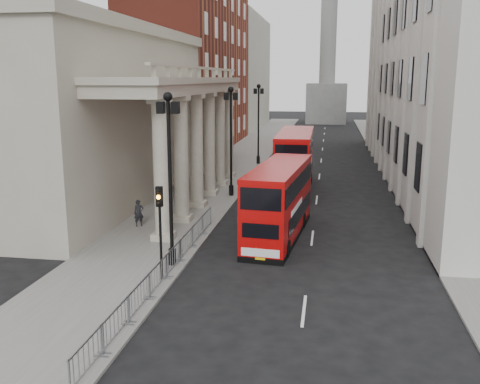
{
  "coord_description": "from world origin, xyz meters",
  "views": [
    {
      "loc": [
        6.74,
        -19.94,
        9.05
      ],
      "look_at": [
        1.86,
        9.36,
        2.71
      ],
      "focal_mm": 40.0,
      "sensor_mm": 36.0,
      "label": 1
    }
  ],
  "objects_px": {
    "bus_far": "(295,159)",
    "pedestrian_b": "(165,190)",
    "lamp_post_mid": "(231,134)",
    "lamp_post_north": "(258,118)",
    "pedestrian_a": "(139,213)",
    "pedestrian_c": "(201,177)",
    "bus_near": "(279,200)",
    "lamp_post_south": "(170,168)",
    "traffic_light": "(160,216)",
    "monument_column": "(328,43)"
  },
  "relations": [
    {
      "from": "monument_column",
      "to": "lamp_post_mid",
      "type": "bearing_deg",
      "value": -95.24
    },
    {
      "from": "lamp_post_south",
      "to": "bus_far",
      "type": "bearing_deg",
      "value": 76.62
    },
    {
      "from": "lamp_post_south",
      "to": "lamp_post_north",
      "type": "distance_m",
      "value": 32.0
    },
    {
      "from": "traffic_light",
      "to": "bus_near",
      "type": "relative_size",
      "value": 0.43
    },
    {
      "from": "bus_near",
      "to": "bus_far",
      "type": "height_order",
      "value": "bus_far"
    },
    {
      "from": "lamp_post_mid",
      "to": "lamp_post_north",
      "type": "bearing_deg",
      "value": 90.0
    },
    {
      "from": "pedestrian_b",
      "to": "traffic_light",
      "type": "bearing_deg",
      "value": 110.97
    },
    {
      "from": "traffic_light",
      "to": "pedestrian_b",
      "type": "height_order",
      "value": "traffic_light"
    },
    {
      "from": "lamp_post_mid",
      "to": "traffic_light",
      "type": "height_order",
      "value": "lamp_post_mid"
    },
    {
      "from": "traffic_light",
      "to": "bus_near",
      "type": "height_order",
      "value": "traffic_light"
    },
    {
      "from": "pedestrian_b",
      "to": "lamp_post_mid",
      "type": "bearing_deg",
      "value": -138.27
    },
    {
      "from": "lamp_post_north",
      "to": "pedestrian_b",
      "type": "distance_m",
      "value": 20.15
    },
    {
      "from": "monument_column",
      "to": "lamp_post_mid",
      "type": "distance_m",
      "value": 73.14
    },
    {
      "from": "lamp_post_north",
      "to": "bus_far",
      "type": "bearing_deg",
      "value": -69.26
    },
    {
      "from": "bus_far",
      "to": "pedestrian_a",
      "type": "relative_size",
      "value": 6.73
    },
    {
      "from": "pedestrian_a",
      "to": "pedestrian_c",
      "type": "xyz_separation_m",
      "value": [
        0.89,
        12.5,
        -0.01
      ]
    },
    {
      "from": "lamp_post_mid",
      "to": "bus_near",
      "type": "height_order",
      "value": "lamp_post_mid"
    },
    {
      "from": "traffic_light",
      "to": "bus_near",
      "type": "bearing_deg",
      "value": 60.01
    },
    {
      "from": "pedestrian_c",
      "to": "pedestrian_a",
      "type": "bearing_deg",
      "value": -75.41
    },
    {
      "from": "lamp_post_mid",
      "to": "pedestrian_b",
      "type": "relative_size",
      "value": 4.49
    },
    {
      "from": "lamp_post_north",
      "to": "bus_far",
      "type": "relative_size",
      "value": 0.75
    },
    {
      "from": "traffic_light",
      "to": "pedestrian_c",
      "type": "bearing_deg",
      "value": 98.74
    },
    {
      "from": "pedestrian_a",
      "to": "monument_column",
      "type": "bearing_deg",
      "value": 50.11
    },
    {
      "from": "pedestrian_a",
      "to": "bus_near",
      "type": "bearing_deg",
      "value": -35.69
    },
    {
      "from": "pedestrian_a",
      "to": "lamp_post_south",
      "type": "bearing_deg",
      "value": -90.36
    },
    {
      "from": "lamp_post_mid",
      "to": "bus_near",
      "type": "bearing_deg",
      "value": -65.29
    },
    {
      "from": "bus_near",
      "to": "pedestrian_c",
      "type": "relative_size",
      "value": 6.07
    },
    {
      "from": "monument_column",
      "to": "bus_near",
      "type": "bearing_deg",
      "value": -91.35
    },
    {
      "from": "monument_column",
      "to": "lamp_post_north",
      "type": "distance_m",
      "value": 57.46
    },
    {
      "from": "lamp_post_north",
      "to": "bus_far",
      "type": "xyz_separation_m",
      "value": [
        4.67,
        -12.35,
        -2.41
      ]
    },
    {
      "from": "lamp_post_south",
      "to": "lamp_post_mid",
      "type": "distance_m",
      "value": 16.0
    },
    {
      "from": "bus_near",
      "to": "lamp_post_south",
      "type": "bearing_deg",
      "value": -122.91
    },
    {
      "from": "bus_near",
      "to": "pedestrian_c",
      "type": "distance_m",
      "value": 15.18
    },
    {
      "from": "lamp_post_mid",
      "to": "pedestrian_a",
      "type": "xyz_separation_m",
      "value": [
        -4.0,
        -9.64,
        -3.96
      ]
    },
    {
      "from": "lamp_post_north",
      "to": "bus_near",
      "type": "xyz_separation_m",
      "value": [
        4.66,
        -26.12,
        -2.71
      ]
    },
    {
      "from": "monument_column",
      "to": "lamp_post_north",
      "type": "relative_size",
      "value": 6.51
    },
    {
      "from": "lamp_post_south",
      "to": "pedestrian_a",
      "type": "xyz_separation_m",
      "value": [
        -4.0,
        6.36,
        -3.96
      ]
    },
    {
      "from": "lamp_post_south",
      "to": "bus_near",
      "type": "xyz_separation_m",
      "value": [
        4.66,
        5.88,
        -2.71
      ]
    },
    {
      "from": "bus_near",
      "to": "pedestrian_c",
      "type": "bearing_deg",
      "value": 126.37
    },
    {
      "from": "lamp_post_south",
      "to": "pedestrian_c",
      "type": "xyz_separation_m",
      "value": [
        -3.11,
        18.86,
        -3.97
      ]
    },
    {
      "from": "traffic_light",
      "to": "bus_far",
      "type": "bearing_deg",
      "value": 78.08
    },
    {
      "from": "pedestrian_b",
      "to": "monument_column",
      "type": "bearing_deg",
      "value": -93.96
    },
    {
      "from": "pedestrian_a",
      "to": "traffic_light",
      "type": "bearing_deg",
      "value": -96.44
    },
    {
      "from": "pedestrian_c",
      "to": "traffic_light",
      "type": "bearing_deg",
      "value": -62.6
    },
    {
      "from": "lamp_post_north",
      "to": "lamp_post_south",
      "type": "bearing_deg",
      "value": -90.0
    },
    {
      "from": "lamp_post_mid",
      "to": "pedestrian_c",
      "type": "xyz_separation_m",
      "value": [
        -3.11,
        2.86,
        -3.97
      ]
    },
    {
      "from": "pedestrian_a",
      "to": "pedestrian_b",
      "type": "distance_m",
      "value": 6.34
    },
    {
      "from": "monument_column",
      "to": "pedestrian_b",
      "type": "bearing_deg",
      "value": -98.24
    },
    {
      "from": "bus_far",
      "to": "pedestrian_b",
      "type": "xyz_separation_m",
      "value": [
        -8.99,
        -6.95,
        -1.46
      ]
    },
    {
      "from": "pedestrian_c",
      "to": "monument_column",
      "type": "bearing_deg",
      "value": 100.67
    }
  ]
}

